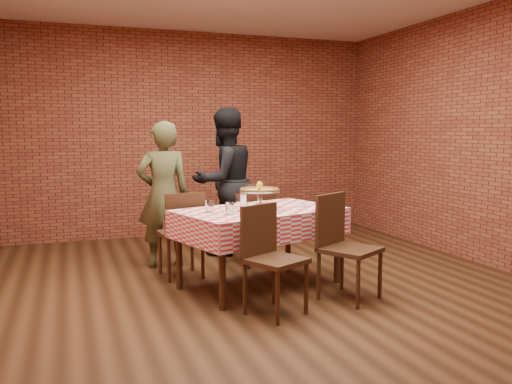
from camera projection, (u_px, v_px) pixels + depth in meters
ground at (258, 292)px, 4.95m from camera, size 6.00×6.00×0.00m
back_wall at (187, 135)px, 7.59m from camera, size 5.50×0.00×5.50m
table at (260, 248)px, 5.13m from camera, size 1.72×1.32×0.75m
tablecloth at (260, 222)px, 5.10m from camera, size 1.76×1.36×0.26m
pizza_stand at (260, 200)px, 5.03m from camera, size 0.55×0.55×0.18m
pizza at (260, 190)px, 5.02m from camera, size 0.51×0.51×0.03m
lemon at (260, 186)px, 5.01m from camera, size 0.09×0.09×0.08m
water_glass_left at (230, 208)px, 4.72m from camera, size 0.09×0.09×0.12m
water_glass_right at (209, 206)px, 4.86m from camera, size 0.09×0.09×0.12m
side_plate at (301, 206)px, 5.27m from camera, size 0.20×0.20×0.01m
sweetener_packet_a at (317, 206)px, 5.25m from camera, size 0.06×0.06×0.00m
sweetener_packet_b at (314, 205)px, 5.35m from camera, size 0.05×0.04×0.00m
condiment_caddy at (241, 199)px, 5.35m from camera, size 0.11×0.10×0.12m
chair_near_left at (276, 261)px, 4.32m from camera, size 0.56×0.56×0.90m
chair_near_right at (350, 248)px, 4.71m from camera, size 0.62×0.62×0.94m
chair_far_left at (181, 234)px, 5.45m from camera, size 0.44×0.44×0.89m
chair_far_right at (248, 223)px, 6.03m from camera, size 0.60×0.60×0.93m
diner_olive at (163, 195)px, 5.84m from camera, size 0.59×0.39×1.61m
diner_black at (224, 182)px, 6.45m from camera, size 1.04×0.93×1.78m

